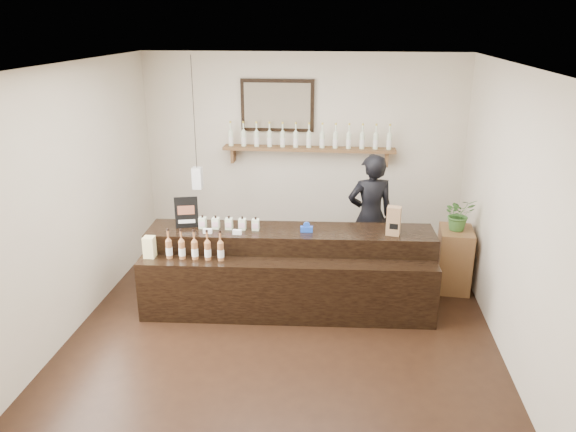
# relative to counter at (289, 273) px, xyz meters

# --- Properties ---
(ground) EXTENTS (5.00, 5.00, 0.00)m
(ground) POSITION_rel_counter_xyz_m (-0.01, -0.58, -0.43)
(ground) COLOR black
(ground) RESTS_ON ground
(room_shell) EXTENTS (5.00, 5.00, 5.00)m
(room_shell) POSITION_rel_counter_xyz_m (-0.01, -0.58, 1.27)
(room_shell) COLOR beige
(room_shell) RESTS_ON ground
(back_wall_decor) EXTENTS (2.66, 0.96, 1.69)m
(back_wall_decor) POSITION_rel_counter_xyz_m (-0.15, 1.80, 1.32)
(back_wall_decor) COLOR brown
(back_wall_decor) RESTS_ON ground
(counter) EXTENTS (3.32, 1.04, 1.08)m
(counter) POSITION_rel_counter_xyz_m (0.00, 0.00, 0.00)
(counter) COLOR black
(counter) RESTS_ON ground
(promo_sign) EXTENTS (0.26, 0.08, 0.37)m
(promo_sign) POSITION_rel_counter_xyz_m (-1.19, 0.07, 0.67)
(promo_sign) COLOR black
(promo_sign) RESTS_ON counter
(paper_bag) EXTENTS (0.17, 0.14, 0.33)m
(paper_bag) POSITION_rel_counter_xyz_m (1.17, 0.08, 0.65)
(paper_bag) COLOR olive
(paper_bag) RESTS_ON counter
(tape_dispenser) EXTENTS (0.14, 0.06, 0.12)m
(tape_dispenser) POSITION_rel_counter_xyz_m (0.20, 0.07, 0.53)
(tape_dispenser) COLOR blue
(tape_dispenser) RESTS_ON counter
(side_cabinet) EXTENTS (0.43, 0.57, 0.78)m
(side_cabinet) POSITION_rel_counter_xyz_m (1.99, 0.70, -0.04)
(side_cabinet) COLOR brown
(side_cabinet) RESTS_ON ground
(potted_plant) EXTENTS (0.44, 0.41, 0.40)m
(potted_plant) POSITION_rel_counter_xyz_m (1.99, 0.70, 0.55)
(potted_plant) COLOR #396829
(potted_plant) RESTS_ON side_cabinet
(shopkeeper) EXTENTS (0.76, 0.59, 1.85)m
(shopkeeper) POSITION_rel_counter_xyz_m (0.95, 0.97, 0.49)
(shopkeeper) COLOR black
(shopkeeper) RESTS_ON ground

